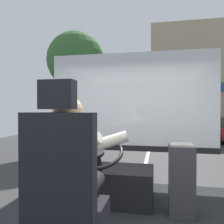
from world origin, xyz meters
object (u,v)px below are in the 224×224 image
object	(u,v)px
driver_seat	(65,194)
fare_box	(181,179)
bus_driver	(71,164)
steering_console	(106,183)

from	to	relation	value
driver_seat	fare_box	size ratio (longest dim) A/B	1.73
bus_driver	fare_box	world-z (taller)	bus_driver
driver_seat	bus_driver	world-z (taller)	driver_seat
driver_seat	bus_driver	size ratio (longest dim) A/B	1.65
driver_seat	bus_driver	distance (m)	0.21
bus_driver	steering_console	world-z (taller)	bus_driver
steering_console	bus_driver	bearing A→B (deg)	-90.00
fare_box	bus_driver	bearing A→B (deg)	-132.81
driver_seat	fare_box	xyz separation A→B (m)	(0.85, 1.04, -0.17)
driver_seat	steering_console	xyz separation A→B (m)	(-0.00, 1.21, -0.31)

